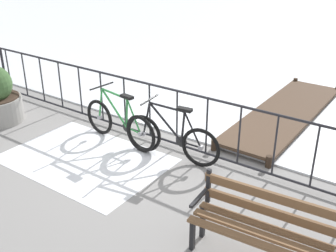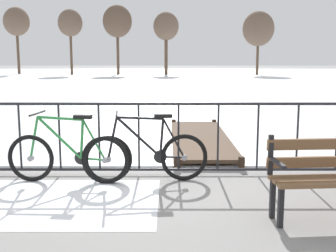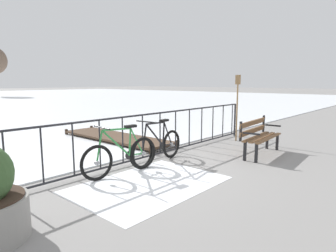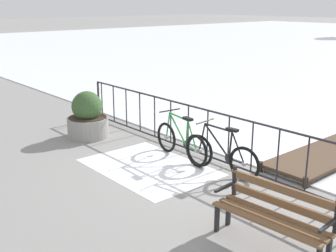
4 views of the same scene
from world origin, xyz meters
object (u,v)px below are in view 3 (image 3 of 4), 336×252
bicycle_second (158,146)px  park_bench (259,134)px  bicycle_near_railing (121,156)px  oar_upright (237,103)px

bicycle_second → park_bench: 2.56m
bicycle_second → park_bench: bicycle_second is taller
bicycle_near_railing → park_bench: bearing=-21.8°
bicycle_near_railing → park_bench: size_ratio=1.05×
bicycle_near_railing → bicycle_second: bearing=2.5°
bicycle_near_railing → bicycle_second: 1.08m
park_bench → oar_upright: oar_upright is taller
oar_upright → bicycle_near_railing: bearing=179.3°
bicycle_second → oar_upright: size_ratio=0.86×
bicycle_near_railing → bicycle_second: same height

